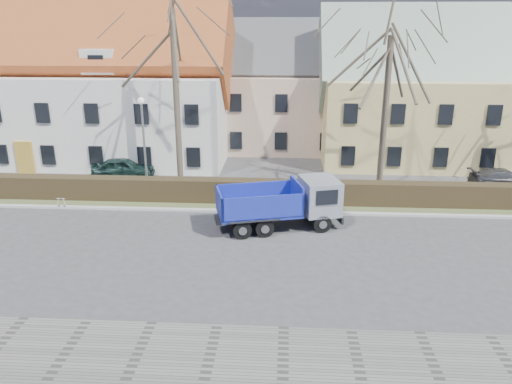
# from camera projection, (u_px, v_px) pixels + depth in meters

# --- Properties ---
(ground) EXTENTS (120.00, 120.00, 0.00)m
(ground) POSITION_uv_depth(u_px,v_px,m) (187.00, 248.00, 22.53)
(ground) COLOR #3F4042
(sidewalk_near) EXTENTS (80.00, 5.00, 0.08)m
(sidewalk_near) POSITION_uv_depth(u_px,v_px,m) (130.00, 372.00, 14.49)
(sidewalk_near) COLOR slate
(sidewalk_near) RESTS_ON ground
(curb_far) EXTENTS (80.00, 0.30, 0.12)m
(curb_far) POSITION_uv_depth(u_px,v_px,m) (203.00, 210.00, 26.85)
(curb_far) COLOR #B0AEAB
(curb_far) RESTS_ON ground
(grass_strip) EXTENTS (80.00, 3.00, 0.10)m
(grass_strip) POSITION_uv_depth(u_px,v_px,m) (208.00, 200.00, 28.37)
(grass_strip) COLOR #4D5831
(grass_strip) RESTS_ON ground
(hedge) EXTENTS (60.00, 0.90, 1.30)m
(hedge) POSITION_uv_depth(u_px,v_px,m) (207.00, 192.00, 27.99)
(hedge) COLOR #2D2316
(hedge) RESTS_ON ground
(building_white) EXTENTS (26.80, 10.80, 9.50)m
(building_white) POSITION_uv_depth(u_px,v_px,m) (52.00, 92.00, 36.86)
(building_white) COLOR silver
(building_white) RESTS_ON ground
(building_pink) EXTENTS (10.80, 8.80, 8.00)m
(building_pink) POSITION_uv_depth(u_px,v_px,m) (282.00, 97.00, 39.89)
(building_pink) COLOR #CAA68F
(building_pink) RESTS_ON ground
(building_yellow) EXTENTS (18.80, 10.80, 8.50)m
(building_yellow) POSITION_uv_depth(u_px,v_px,m) (446.00, 100.00, 36.27)
(building_yellow) COLOR tan
(building_yellow) RESTS_ON ground
(tree_1) EXTENTS (9.20, 9.20, 12.65)m
(tree_1) POSITION_uv_depth(u_px,v_px,m) (176.00, 83.00, 28.62)
(tree_1) COLOR #4E4436
(tree_1) RESTS_ON ground
(tree_2) EXTENTS (8.00, 8.00, 11.00)m
(tree_2) POSITION_uv_depth(u_px,v_px,m) (386.00, 100.00, 28.19)
(tree_2) COLOR #4E4436
(tree_2) RESTS_ON ground
(dump_truck) EXTENTS (6.62, 3.85, 2.49)m
(dump_truck) POSITION_uv_depth(u_px,v_px,m) (275.00, 204.00, 24.28)
(dump_truck) COLOR #152296
(dump_truck) RESTS_ON ground
(streetlight) EXTENTS (0.45, 0.45, 5.81)m
(streetlight) POSITION_uv_depth(u_px,v_px,m) (144.00, 147.00, 28.41)
(streetlight) COLOR gray
(streetlight) RESTS_ON ground
(cart_frame) EXTENTS (0.75, 0.46, 0.67)m
(cart_frame) POSITION_uv_depth(u_px,v_px,m) (58.00, 203.00, 27.20)
(cart_frame) COLOR silver
(cart_frame) RESTS_ON ground
(parked_car_a) EXTENTS (4.21, 2.19, 1.37)m
(parked_car_a) POSITION_uv_depth(u_px,v_px,m) (123.00, 168.00, 32.32)
(parked_car_a) COLOR #162C28
(parked_car_a) RESTS_ON ground
(parked_car_b) EXTENTS (4.17, 1.92, 1.18)m
(parked_car_b) POSITION_uv_depth(u_px,v_px,m) (503.00, 179.00, 30.47)
(parked_car_b) COLOR #313235
(parked_car_b) RESTS_ON ground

